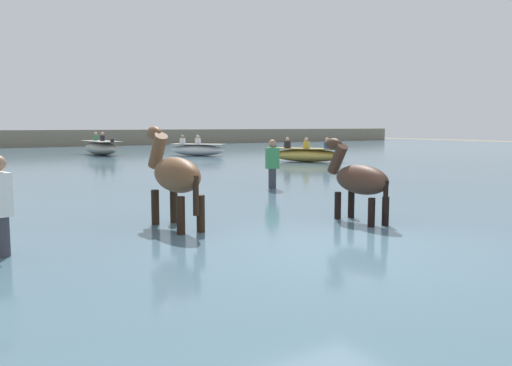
# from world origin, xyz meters

# --- Properties ---
(ground_plane) EXTENTS (120.00, 120.00, 0.00)m
(ground_plane) POSITION_xyz_m (0.00, 0.00, 0.00)
(ground_plane) COLOR #84755B
(water_surface) EXTENTS (90.00, 90.00, 0.37)m
(water_surface) POSITION_xyz_m (0.00, 10.00, 0.19)
(water_surface) COLOR #476675
(water_surface) RESTS_ON ground
(horse_lead_dark_bay) EXTENTS (0.51, 1.62, 1.77)m
(horse_lead_dark_bay) POSITION_xyz_m (1.55, 1.19, 1.05)
(horse_lead_dark_bay) COLOR #382319
(horse_lead_dark_bay) RESTS_ON ground
(horse_trailing_bay) EXTENTS (0.49, 1.81, 1.98)m
(horse_trailing_bay) POSITION_xyz_m (-1.27, 2.39, 1.17)
(horse_trailing_bay) COLOR brown
(horse_trailing_bay) RESTS_ON ground
(boat_near_port) EXTENTS (2.66, 3.32, 1.08)m
(boat_near_port) POSITION_xyz_m (10.10, 13.36, 0.69)
(boat_near_port) COLOR gold
(boat_near_port) RESTS_ON water_surface
(boat_far_offshore) EXTENTS (2.81, 2.99, 1.11)m
(boat_far_offshore) POSITION_xyz_m (8.14, 20.34, 0.69)
(boat_far_offshore) COLOR silver
(boat_far_offshore) RESTS_ON water_surface
(boat_mid_outer) EXTENTS (1.39, 3.97, 1.25)m
(boat_mid_outer) POSITION_xyz_m (4.04, 24.09, 0.76)
(boat_mid_outer) COLOR #B2AD9E
(boat_mid_outer) RESTS_ON water_surface
(person_onlooker_right) EXTENTS (0.36, 0.28, 1.63)m
(person_onlooker_right) POSITION_xyz_m (3.05, 5.90, 0.87)
(person_onlooker_right) COLOR #383842
(person_onlooker_right) RESTS_ON ground
(person_onlooker_left) EXTENTS (0.29, 0.36, 1.63)m
(person_onlooker_left) POSITION_xyz_m (-3.86, 1.82, 0.87)
(person_onlooker_left) COLOR #383842
(person_onlooker_left) RESTS_ON ground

